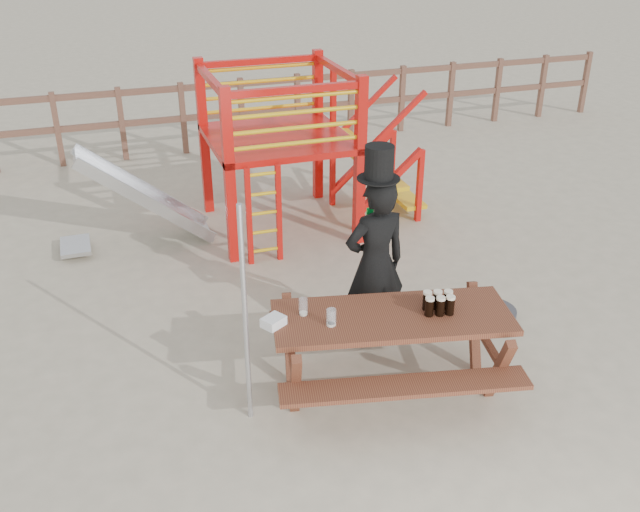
% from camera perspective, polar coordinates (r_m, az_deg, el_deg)
% --- Properties ---
extents(ground, '(60.00, 60.00, 0.00)m').
position_cam_1_polar(ground, '(6.52, 3.89, -10.23)').
color(ground, '#BCAE92').
rests_on(ground, ground).
extents(back_fence, '(15.09, 0.09, 1.20)m').
position_cam_1_polar(back_fence, '(12.37, -8.61, 11.64)').
color(back_fence, brown).
rests_on(back_fence, ground).
extents(playground_fort, '(4.71, 1.84, 2.10)m').
position_cam_1_polar(playground_fort, '(9.10, -3.81, 8.53)').
color(playground_fort, red).
rests_on(playground_fort, ground).
extents(picnic_table, '(2.25, 1.77, 0.78)m').
position_cam_1_polar(picnic_table, '(6.19, 5.69, -6.97)').
color(picnic_table, brown).
rests_on(picnic_table, ground).
extents(man_with_hat, '(0.65, 0.46, 2.01)m').
position_cam_1_polar(man_with_hat, '(6.65, 4.45, -0.32)').
color(man_with_hat, black).
rests_on(man_with_hat, ground).
extents(metal_pole, '(0.04, 0.04, 1.94)m').
position_cam_1_polar(metal_pole, '(5.63, -6.00, -4.98)').
color(metal_pole, '#B2B2B7').
rests_on(metal_pole, ground).
extents(parasol_base, '(0.52, 0.52, 0.22)m').
position_cam_1_polar(parasol_base, '(7.59, 13.49, -4.56)').
color(parasol_base, '#3B3B40').
rests_on(parasol_base, ground).
extents(paper_bag, '(0.23, 0.21, 0.08)m').
position_cam_1_polar(paper_bag, '(5.85, -3.74, -5.26)').
color(paper_bag, white).
rests_on(paper_bag, picnic_table).
extents(stout_pints, '(0.28, 0.21, 0.17)m').
position_cam_1_polar(stout_pints, '(6.09, 9.47, -3.72)').
color(stout_pints, black).
rests_on(stout_pints, picnic_table).
extents(empty_glasses, '(0.25, 0.31, 0.15)m').
position_cam_1_polar(empty_glasses, '(5.88, 0.14, -4.70)').
color(empty_glasses, silver).
rests_on(empty_glasses, picnic_table).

